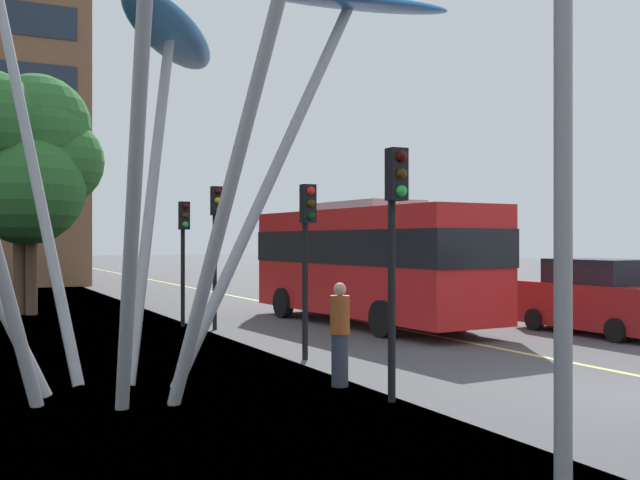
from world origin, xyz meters
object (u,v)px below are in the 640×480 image
(traffic_light_kerb_near, at_px, (395,219))
(traffic_light_island_mid, at_px, (216,227))
(red_bus, at_px, (367,258))
(traffic_light_kerb_far, at_px, (307,233))
(car_parked_mid, at_px, (599,298))
(car_parked_far, at_px, (445,282))
(pedestrian, at_px, (340,334))
(traffic_light_opposite, at_px, (184,236))

(traffic_light_kerb_near, relative_size, traffic_light_island_mid, 0.98)
(red_bus, height_order, traffic_light_kerb_far, traffic_light_kerb_far)
(car_parked_mid, xyz_separation_m, car_parked_far, (0.23, 7.21, 0.06))
(traffic_light_kerb_near, xyz_separation_m, traffic_light_island_mid, (0.50, 10.12, 0.06))
(car_parked_far, height_order, pedestrian, car_parked_far)
(traffic_light_island_mid, distance_m, traffic_light_opposite, 1.25)
(traffic_light_kerb_near, xyz_separation_m, car_parked_mid, (9.33, 4.72, -1.87))
(traffic_light_kerb_far, bearing_deg, pedestrian, -104.11)
(red_bus, relative_size, traffic_light_kerb_near, 2.53)
(car_parked_mid, relative_size, pedestrian, 2.57)
(car_parked_far, bearing_deg, traffic_light_kerb_far, -139.71)
(red_bus, bearing_deg, car_parked_mid, -46.75)
(traffic_light_kerb_near, xyz_separation_m, pedestrian, (-0.15, 1.52, -1.92))
(car_parked_mid, bearing_deg, traffic_light_kerb_near, -153.15)
(traffic_light_kerb_far, height_order, car_parked_far, traffic_light_kerb_far)
(traffic_light_opposite, bearing_deg, red_bus, -19.47)
(car_parked_mid, bearing_deg, traffic_light_kerb_far, -177.14)
(traffic_light_opposite, bearing_deg, traffic_light_kerb_far, -84.60)
(traffic_light_kerb_far, relative_size, pedestrian, 2.06)
(car_parked_mid, distance_m, car_parked_far, 7.21)
(traffic_light_opposite, bearing_deg, car_parked_far, 4.46)
(traffic_light_kerb_far, xyz_separation_m, car_parked_mid, (8.79, 0.44, -1.70))
(car_parked_far, bearing_deg, traffic_light_kerb_near, -128.72)
(traffic_light_kerb_far, bearing_deg, traffic_light_kerb_near, -97.25)
(traffic_light_island_mid, bearing_deg, car_parked_far, 11.31)
(red_bus, distance_m, car_parked_mid, 6.49)
(red_bus, height_order, car_parked_far, red_bus)
(red_bus, xyz_separation_m, traffic_light_kerb_far, (-4.40, -5.11, 0.66))
(traffic_light_kerb_near, distance_m, pedestrian, 2.45)
(traffic_light_kerb_far, relative_size, car_parked_far, 0.91)
(car_parked_far, bearing_deg, red_bus, -151.23)
(pedestrian, bearing_deg, red_bus, 57.11)
(traffic_light_island_mid, xyz_separation_m, car_parked_far, (9.06, 1.81, -1.87))
(traffic_light_opposite, relative_size, pedestrian, 2.03)
(traffic_light_kerb_near, xyz_separation_m, traffic_light_opposite, (-0.11, 11.18, -0.20))
(traffic_light_island_mid, xyz_separation_m, car_parked_mid, (8.83, -5.39, -1.93))
(traffic_light_kerb_far, relative_size, traffic_light_opposite, 1.01)
(traffic_light_island_mid, relative_size, traffic_light_opposite, 1.11)
(traffic_light_kerb_far, bearing_deg, traffic_light_island_mid, 90.42)
(traffic_light_kerb_near, distance_m, traffic_light_opposite, 11.18)
(pedestrian, bearing_deg, traffic_light_kerb_near, -84.37)
(car_parked_mid, height_order, pedestrian, car_parked_mid)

